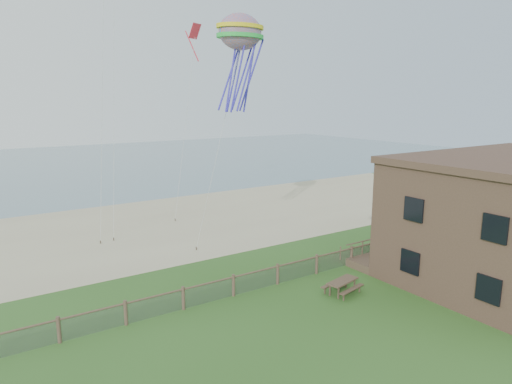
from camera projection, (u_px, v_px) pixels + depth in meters
ground at (351, 325)px, 21.90m from camera, size 160.00×160.00×0.00m
sand_beach at (170, 224)px, 39.89m from camera, size 72.00×20.00×0.02m
ocean at (65, 165)px, 75.88m from camera, size 160.00×68.00×0.02m
chainlink_fence at (278, 275)px, 26.69m from camera, size 36.20×0.20×1.25m
motel_deck at (431, 246)px, 32.96m from camera, size 15.00×2.00×0.50m
picnic_table at (342, 286)px, 25.47m from camera, size 2.30×1.92×0.86m
octopus_kite at (240, 60)px, 28.92m from camera, size 3.61×2.86×6.64m
kite_red at (195, 39)px, 34.70m from camera, size 1.78×1.99×2.43m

